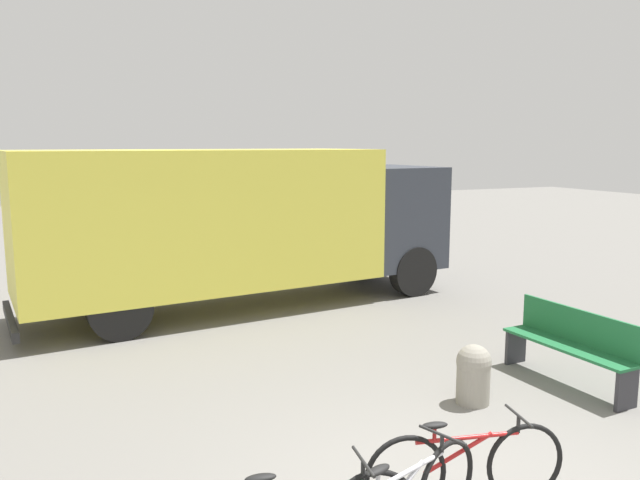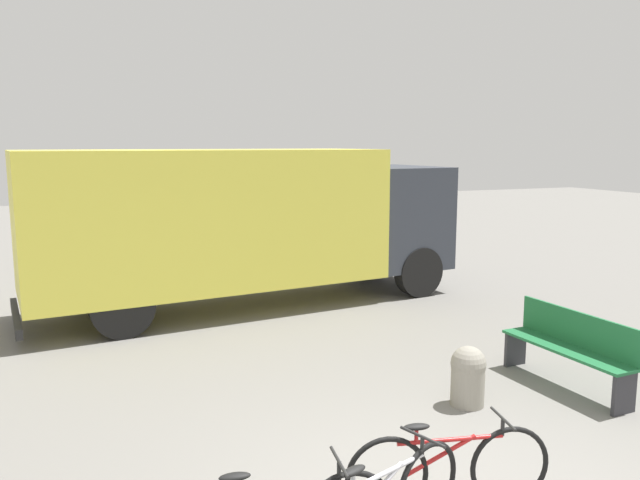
{
  "view_description": "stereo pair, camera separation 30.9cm",
  "coord_description": "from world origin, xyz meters",
  "px_view_note": "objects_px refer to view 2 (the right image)",
  "views": [
    {
      "loc": [
        -2.95,
        -3.82,
        3.0
      ],
      "look_at": [
        0.78,
        4.6,
        1.58
      ],
      "focal_mm": 35.0,
      "sensor_mm": 36.0,
      "label": 1
    },
    {
      "loc": [
        -2.66,
        -3.94,
        3.0
      ],
      "look_at": [
        0.78,
        4.6,
        1.58
      ],
      "focal_mm": 35.0,
      "sensor_mm": 36.0,
      "label": 2
    }
  ],
  "objects_px": {
    "delivery_truck": "(245,219)",
    "park_bench": "(570,346)",
    "bollard_near_bench": "(468,375)",
    "bicycle_far": "(449,469)"
  },
  "relations": [
    {
      "from": "bollard_near_bench",
      "to": "park_bench",
      "type": "bearing_deg",
      "value": 0.16
    },
    {
      "from": "delivery_truck",
      "to": "bollard_near_bench",
      "type": "xyz_separation_m",
      "value": [
        1.16,
        -5.38,
        -1.27
      ]
    },
    {
      "from": "bollard_near_bench",
      "to": "bicycle_far",
      "type": "bearing_deg",
      "value": -129.11
    },
    {
      "from": "park_bench",
      "to": "bicycle_far",
      "type": "xyz_separation_m",
      "value": [
        -2.9,
        -1.72,
        -0.16
      ]
    },
    {
      "from": "park_bench",
      "to": "bollard_near_bench",
      "type": "distance_m",
      "value": 1.51
    },
    {
      "from": "delivery_truck",
      "to": "park_bench",
      "type": "height_order",
      "value": "delivery_truck"
    },
    {
      "from": "bollard_near_bench",
      "to": "delivery_truck",
      "type": "bearing_deg",
      "value": 102.19
    },
    {
      "from": "park_bench",
      "to": "bollard_near_bench",
      "type": "height_order",
      "value": "park_bench"
    },
    {
      "from": "bicycle_far",
      "to": "bollard_near_bench",
      "type": "height_order",
      "value": "bicycle_far"
    },
    {
      "from": "delivery_truck",
      "to": "park_bench",
      "type": "distance_m",
      "value": 6.1
    }
  ]
}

